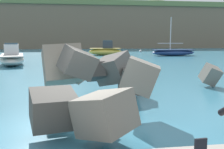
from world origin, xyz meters
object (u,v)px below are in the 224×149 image
at_px(boat_mid_centre, 173,52).
at_px(boat_near_right, 106,50).
at_px(boat_mid_left, 12,58).
at_px(station_building_central, 98,2).
at_px(mooring_buoy_inner, 140,51).

bearing_deg(boat_mid_centre, boat_near_right, 167.21).
xyz_separation_m(boat_mid_left, station_building_central, (12.75, 56.59, 13.11)).
distance_m(boat_mid_centre, station_building_central, 48.54).
height_order(boat_mid_left, mooring_buoy_inner, boat_mid_left).
bearing_deg(station_building_central, mooring_buoy_inner, -83.19).
xyz_separation_m(boat_near_right, station_building_central, (2.68, 44.05, 13.06)).
xyz_separation_m(boat_mid_centre, mooring_buoy_inner, (-2.40, 9.49, -0.26)).
relative_size(boat_mid_left, station_building_central, 0.85).
relative_size(boat_mid_left, mooring_buoy_inner, 13.72).
bearing_deg(boat_mid_centre, station_building_central, 98.35).
distance_m(boat_near_right, boat_mid_centre, 9.71).
relative_size(boat_near_right, mooring_buoy_inner, 11.30).
xyz_separation_m(boat_mid_centre, station_building_central, (-6.78, 46.20, 13.28)).
height_order(boat_mid_centre, mooring_buoy_inner, boat_mid_centre).
bearing_deg(mooring_buoy_inner, boat_mid_left, -130.77).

